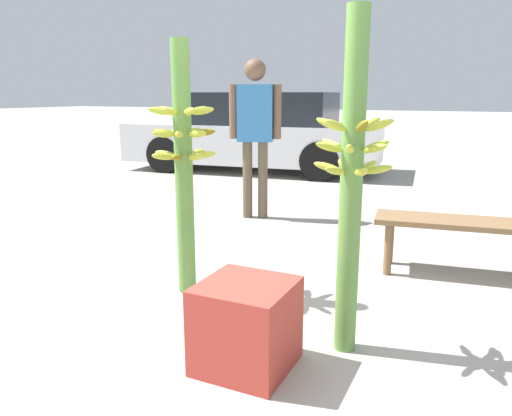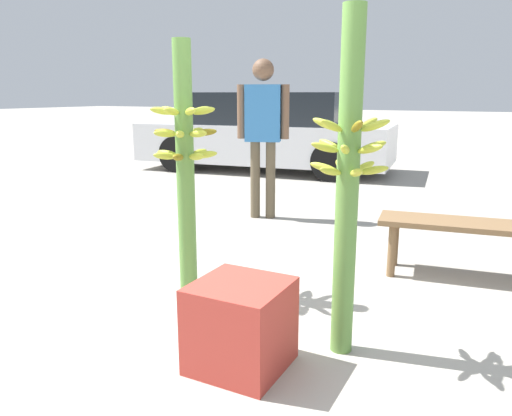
{
  "view_description": "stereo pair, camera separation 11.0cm",
  "coord_description": "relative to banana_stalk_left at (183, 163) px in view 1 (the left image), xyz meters",
  "views": [
    {
      "loc": [
        1.29,
        -2.26,
        1.34
      ],
      "look_at": [
        -0.02,
        0.49,
        0.64
      ],
      "focal_mm": 35.0,
      "sensor_mm": 36.0,
      "label": 1
    },
    {
      "loc": [
        1.39,
        -2.21,
        1.34
      ],
      "look_at": [
        -0.02,
        0.49,
        0.64
      ],
      "focal_mm": 35.0,
      "sensor_mm": 36.0,
      "label": 2
    }
  ],
  "objects": [
    {
      "name": "vendor_person",
      "position": [
        -0.48,
        2.11,
        0.14
      ],
      "size": [
        0.55,
        0.28,
        1.69
      ],
      "rotation": [
        0.0,
        0.0,
        0.34
      ],
      "color": "brown",
      "rests_on": "ground_plane"
    },
    {
      "name": "banana_stalk_left",
      "position": [
        0.0,
        0.0,
        0.0
      ],
      "size": [
        0.43,
        0.43,
        1.68
      ],
      "color": "#5B8C3D",
      "rests_on": "ground_plane"
    },
    {
      "name": "market_bench",
      "position": [
        1.67,
        1.12,
        -0.53
      ],
      "size": [
        1.26,
        0.54,
        0.43
      ],
      "rotation": [
        0.0,
        0.0,
        0.14
      ],
      "color": "brown",
      "rests_on": "ground_plane"
    },
    {
      "name": "produce_crate",
      "position": [
        0.81,
        -0.71,
        -0.67
      ],
      "size": [
        0.44,
        0.44,
        0.44
      ],
      "color": "#B2382D",
      "rests_on": "ground_plane"
    },
    {
      "name": "ground_plane",
      "position": [
        0.54,
        -0.48,
        -0.89
      ],
      "size": [
        80.0,
        80.0,
        0.0
      ],
      "primitive_type": "plane",
      "color": "#9E998E"
    },
    {
      "name": "parked_car",
      "position": [
        -1.98,
        5.27,
        -0.24
      ],
      "size": [
        4.54,
        2.17,
        1.36
      ],
      "rotation": [
        0.0,
        0.0,
        1.69
      ],
      "color": "silver",
      "rests_on": "ground_plane"
    },
    {
      "name": "banana_stalk_center",
      "position": [
        1.21,
        -0.32,
        0.01
      ],
      "size": [
        0.4,
        0.4,
        1.75
      ],
      "color": "#5B8C3D",
      "rests_on": "ground_plane"
    }
  ]
}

